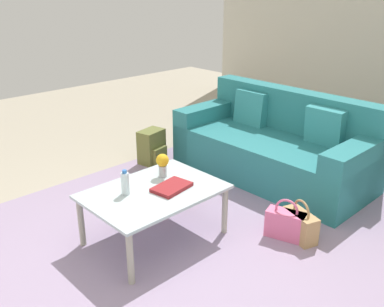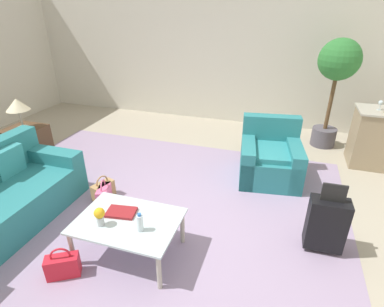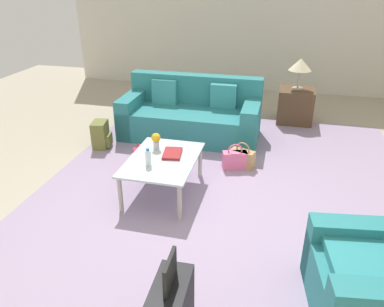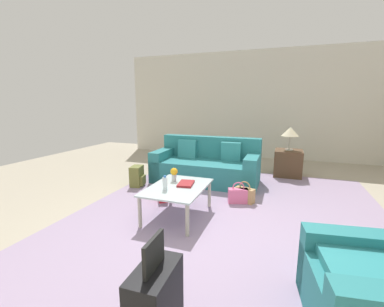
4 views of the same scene
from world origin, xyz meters
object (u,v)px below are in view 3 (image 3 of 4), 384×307
object	(u,v)px
side_table	(295,105)
coffee_table_book	(172,153)
coffee_table	(163,162)
flower_vase	(156,140)
table_lamp	(300,65)
water_bottle	(148,158)
couch	(192,116)
backpack_olive	(101,135)
handbag_tan	(242,158)
handbag_pink	(235,160)
handbag_red	(140,160)

from	to	relation	value
side_table	coffee_table_book	bearing A→B (deg)	-27.92
coffee_table	flower_vase	distance (m)	0.32
flower_vase	side_table	xyz separation A→B (m)	(-2.58, 1.65, -0.28)
side_table	table_lamp	size ratio (longest dim) A/B	1.14
coffee_table	water_bottle	size ratio (longest dim) A/B	5.26
coffee_table_book	table_lamp	size ratio (longest dim) A/B	0.60
couch	backpack_olive	xyz separation A→B (m)	(0.80, -1.19, -0.11)
handbag_tan	backpack_olive	bearing A→B (deg)	-93.60
coffee_table	handbag_tan	world-z (taller)	coffee_table
handbag_pink	backpack_olive	bearing A→B (deg)	-95.83
flower_vase	table_lamp	xyz separation A→B (m)	(-2.58, 1.65, 0.41)
handbag_red	backpack_olive	world-z (taller)	backpack_olive
table_lamp	handbag_tan	bearing A→B (deg)	-19.26
handbag_red	coffee_table	bearing A→B (deg)	44.37
flower_vase	handbag_red	size ratio (longest dim) A/B	0.57
coffee_table	flower_vase	size ratio (longest dim) A/B	5.23
flower_vase	coffee_table	bearing A→B (deg)	34.29
coffee_table	handbag_tan	distance (m)	1.23
couch	handbag_pink	distance (m)	1.32
coffee_table_book	table_lamp	world-z (taller)	table_lamp
couch	side_table	distance (m)	1.89
coffee_table	table_lamp	xyz separation A→B (m)	(-2.80, 1.50, 0.58)
handbag_pink	side_table	bearing A→B (deg)	159.05
coffee_table_book	handbag_pink	xyz separation A→B (m)	(-0.68, 0.65, -0.34)
couch	handbag_tan	xyz separation A→B (m)	(0.93, 0.93, -0.18)
handbag_tan	couch	bearing A→B (deg)	-135.15
backpack_olive	couch	bearing A→B (deg)	123.82
couch	handbag_tan	distance (m)	1.32
coffee_table_book	flower_vase	size ratio (longest dim) A/B	1.51
coffee_table_book	handbag_tan	xyz separation A→B (m)	(-0.75, 0.75, -0.34)
flower_vase	backpack_olive	xyz separation A→B (m)	(-0.78, -1.14, -0.38)
handbag_red	handbag_tan	xyz separation A→B (m)	(-0.37, 1.31, 0.00)
water_bottle	handbag_tan	bearing A→B (deg)	139.12
backpack_olive	water_bottle	bearing A→B (deg)	44.71
couch	table_lamp	distance (m)	2.00
handbag_tan	coffee_table_book	bearing A→B (deg)	-44.86
flower_vase	handbag_red	world-z (taller)	flower_vase
coffee_table	table_lamp	bearing A→B (deg)	151.82
coffee_table	backpack_olive	size ratio (longest dim) A/B	2.68
couch	coffee_table_book	xyz separation A→B (m)	(1.68, 0.18, 0.16)
handbag_red	water_bottle	bearing A→B (deg)	28.96
coffee_table	flower_vase	bearing A→B (deg)	-145.71
coffee_table	handbag_red	xyz separation A→B (m)	(-0.50, -0.48, -0.27)
couch	flower_vase	distance (m)	1.60
water_bottle	backpack_olive	distance (m)	1.73
flower_vase	handbag_tan	bearing A→B (deg)	123.64
handbag_tan	backpack_olive	world-z (taller)	backpack_olive
side_table	coffee_table	bearing A→B (deg)	-28.18
water_bottle	handbag_red	size ratio (longest dim) A/B	0.57
handbag_tan	backpack_olive	xyz separation A→B (m)	(-0.13, -2.12, 0.06)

